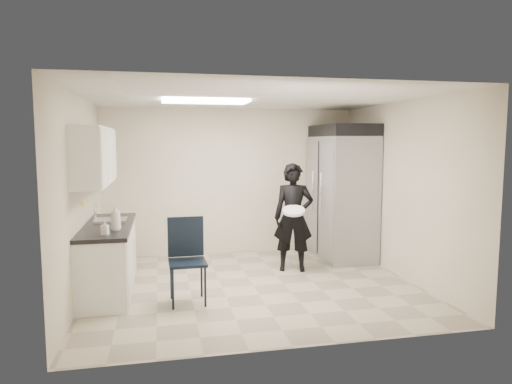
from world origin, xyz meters
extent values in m
plane|color=#B1A48B|center=(0.00, 0.00, 0.00)|extent=(4.50, 4.50, 0.00)
plane|color=silver|center=(0.00, 0.00, 2.60)|extent=(4.50, 4.50, 0.00)
plane|color=beige|center=(0.00, 2.00, 1.30)|extent=(4.50, 0.00, 4.50)
plane|color=beige|center=(-2.25, 0.00, 1.30)|extent=(0.00, 4.00, 4.00)
plane|color=beige|center=(2.25, 0.00, 1.30)|extent=(0.00, 4.00, 4.00)
cube|color=white|center=(-0.60, 0.40, 2.57)|extent=(1.20, 0.60, 0.02)
cube|color=silver|center=(-1.95, 0.20, 0.43)|extent=(0.60, 1.90, 0.86)
cube|color=black|center=(-1.95, 0.20, 0.89)|extent=(0.64, 1.95, 0.05)
cube|color=gray|center=(-1.93, 0.45, 0.87)|extent=(0.42, 0.40, 0.14)
cylinder|color=silver|center=(-2.13, 0.45, 1.02)|extent=(0.02, 0.02, 0.24)
cube|color=silver|center=(-2.08, 0.20, 1.83)|extent=(0.35, 1.80, 0.75)
cube|color=black|center=(-2.14, 1.35, 1.62)|extent=(0.22, 0.30, 0.35)
cube|color=yellow|center=(-2.24, 0.10, 1.22)|extent=(0.00, 0.12, 0.07)
cube|color=yellow|center=(-2.24, 0.30, 1.18)|extent=(0.00, 0.12, 0.07)
cube|color=gray|center=(1.83, 1.27, 1.05)|extent=(0.80, 1.35, 2.10)
cube|color=black|center=(1.83, 1.27, 2.20)|extent=(0.80, 1.35, 0.20)
cube|color=black|center=(-0.94, -0.50, 0.51)|extent=(0.47, 0.47, 1.03)
imported|color=black|center=(0.77, 0.65, 0.84)|extent=(0.71, 0.56, 1.68)
cylinder|color=silver|center=(0.70, 0.41, 0.98)|extent=(0.42, 0.42, 0.04)
imported|color=white|center=(-1.80, -0.25, 1.08)|extent=(0.16, 0.16, 0.33)
imported|color=#ABAAB7|center=(-1.90, -0.51, 1.00)|extent=(0.09, 0.10, 0.17)
camera|label=1|loc=(-1.24, -6.09, 2.01)|focal=32.00mm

